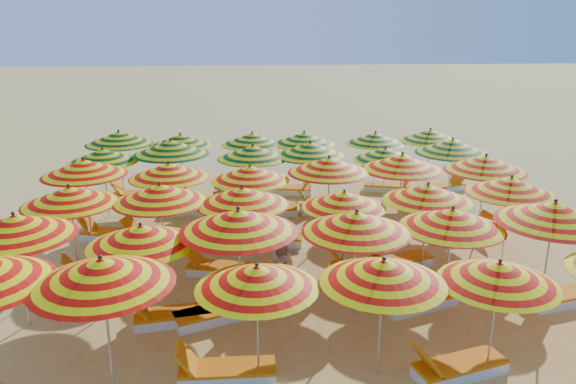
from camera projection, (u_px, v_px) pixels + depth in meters
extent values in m
plane|color=#DCB761|center=(289.00, 254.00, 15.12)|extent=(120.00, 120.00, 0.00)
cylinder|color=silver|center=(108.00, 328.00, 9.33)|extent=(0.05, 0.05, 2.36)
cone|color=orange|center=(101.00, 272.00, 9.03)|extent=(2.83, 2.83, 0.45)
sphere|color=black|center=(100.00, 257.00, 8.95)|extent=(0.08, 0.08, 0.08)
cylinder|color=silver|center=(258.00, 326.00, 9.64)|extent=(0.04, 0.04, 2.11)
cone|color=orange|center=(257.00, 277.00, 9.37)|extent=(2.40, 2.40, 0.40)
sphere|color=black|center=(257.00, 265.00, 9.30)|extent=(0.07, 0.07, 0.07)
cylinder|color=silver|center=(381.00, 321.00, 9.73)|extent=(0.04, 0.04, 2.17)
cone|color=orange|center=(383.00, 272.00, 9.44)|extent=(2.77, 2.77, 0.41)
sphere|color=black|center=(384.00, 259.00, 9.37)|extent=(0.07, 0.07, 0.07)
cylinder|color=silver|center=(493.00, 319.00, 9.87)|extent=(0.04, 0.04, 2.07)
cone|color=orange|center=(499.00, 273.00, 9.60)|extent=(2.61, 2.61, 0.39)
sphere|color=black|center=(500.00, 261.00, 9.53)|extent=(0.07, 0.07, 0.07)
cylinder|color=silver|center=(22.00, 273.00, 11.34)|extent=(0.04, 0.04, 2.35)
cone|color=orange|center=(15.00, 226.00, 11.03)|extent=(2.86, 2.86, 0.45)
sphere|color=black|center=(13.00, 214.00, 10.95)|extent=(0.08, 0.08, 0.08)
cylinder|color=silver|center=(145.00, 278.00, 11.31)|extent=(0.04, 0.04, 2.16)
cone|color=orange|center=(141.00, 235.00, 11.03)|extent=(2.77, 2.77, 0.41)
sphere|color=black|center=(140.00, 224.00, 10.96)|extent=(0.07, 0.07, 0.07)
cylinder|color=silver|center=(240.00, 268.00, 11.47)|extent=(0.05, 0.05, 2.40)
cone|color=orange|center=(238.00, 221.00, 11.16)|extent=(3.19, 3.19, 0.46)
sphere|color=black|center=(238.00, 208.00, 11.08)|extent=(0.08, 0.08, 0.08)
cylinder|color=silver|center=(355.00, 266.00, 11.73)|extent=(0.04, 0.04, 2.27)
cone|color=orange|center=(357.00, 222.00, 11.43)|extent=(2.73, 2.73, 0.43)
sphere|color=black|center=(357.00, 211.00, 11.36)|extent=(0.08, 0.08, 0.08)
cylinder|color=silver|center=(448.00, 261.00, 12.02)|extent=(0.04, 0.04, 2.23)
cone|color=orange|center=(452.00, 219.00, 11.73)|extent=(2.51, 2.51, 0.43)
sphere|color=black|center=(453.00, 208.00, 11.66)|extent=(0.07, 0.07, 0.07)
cylinder|color=silver|center=(547.00, 258.00, 12.00)|extent=(0.05, 0.05, 2.38)
cone|color=orange|center=(554.00, 213.00, 11.69)|extent=(2.88, 2.88, 0.45)
sphere|color=black|center=(556.00, 201.00, 11.61)|extent=(0.08, 0.08, 0.08)
cylinder|color=silver|center=(74.00, 234.00, 13.46)|extent=(0.04, 0.04, 2.26)
cone|color=orange|center=(70.00, 196.00, 13.17)|extent=(2.51, 2.51, 0.43)
sphere|color=black|center=(68.00, 186.00, 13.10)|extent=(0.08, 0.08, 0.08)
cylinder|color=silver|center=(163.00, 232.00, 13.59)|extent=(0.04, 0.04, 2.27)
cone|color=orange|center=(160.00, 193.00, 13.30)|extent=(2.93, 2.93, 0.43)
sphere|color=black|center=(159.00, 183.00, 13.22)|extent=(0.08, 0.08, 0.08)
cylinder|color=silver|center=(243.00, 234.00, 13.52)|extent=(0.04, 0.04, 2.22)
cone|color=orange|center=(242.00, 196.00, 13.23)|extent=(2.55, 2.55, 0.42)
sphere|color=black|center=(242.00, 186.00, 13.16)|extent=(0.07, 0.07, 0.07)
cylinder|color=silver|center=(343.00, 234.00, 13.76)|extent=(0.04, 0.04, 2.05)
cone|color=orange|center=(344.00, 200.00, 13.49)|extent=(2.43, 2.43, 0.39)
sphere|color=black|center=(344.00, 191.00, 13.42)|extent=(0.07, 0.07, 0.07)
cylinder|color=silver|center=(425.00, 229.00, 13.91)|extent=(0.04, 0.04, 2.17)
cone|color=orange|center=(428.00, 193.00, 13.63)|extent=(2.52, 2.52, 0.41)
sphere|color=black|center=(428.00, 183.00, 13.56)|extent=(0.07, 0.07, 0.07)
cylinder|color=silver|center=(506.00, 222.00, 14.30)|extent=(0.04, 0.04, 2.23)
cone|color=orange|center=(511.00, 186.00, 14.01)|extent=(2.79, 2.79, 0.43)
sphere|color=black|center=(512.00, 176.00, 13.93)|extent=(0.07, 0.07, 0.07)
cylinder|color=silver|center=(88.00, 202.00, 15.65)|extent=(0.04, 0.04, 2.33)
cone|color=orange|center=(84.00, 167.00, 15.34)|extent=(3.06, 3.06, 0.44)
sphere|color=black|center=(83.00, 158.00, 15.27)|extent=(0.08, 0.08, 0.08)
cylinder|color=silver|center=(171.00, 204.00, 15.69)|extent=(0.04, 0.04, 2.22)
cone|color=orange|center=(169.00, 171.00, 15.40)|extent=(2.33, 2.33, 0.42)
sphere|color=black|center=(168.00, 162.00, 15.33)|extent=(0.07, 0.07, 0.07)
cylinder|color=silver|center=(251.00, 206.00, 15.61)|extent=(0.04, 0.04, 2.17)
cone|color=orange|center=(250.00, 173.00, 15.33)|extent=(2.61, 2.61, 0.41)
sphere|color=black|center=(250.00, 165.00, 15.26)|extent=(0.07, 0.07, 0.07)
cylinder|color=silver|center=(328.00, 200.00, 15.88)|extent=(0.04, 0.04, 2.33)
cone|color=orange|center=(329.00, 165.00, 15.57)|extent=(2.98, 2.98, 0.44)
sphere|color=black|center=(329.00, 156.00, 15.49)|extent=(0.08, 0.08, 0.08)
cylinder|color=silver|center=(400.00, 196.00, 16.15)|extent=(0.04, 0.04, 2.34)
cone|color=orange|center=(402.00, 162.00, 15.84)|extent=(3.06, 3.06, 0.45)
sphere|color=black|center=(403.00, 153.00, 15.76)|extent=(0.08, 0.08, 0.08)
cylinder|color=silver|center=(482.00, 197.00, 16.09)|extent=(0.04, 0.04, 2.32)
cone|color=orange|center=(485.00, 163.00, 15.79)|extent=(3.02, 3.02, 0.44)
sphere|color=black|center=(486.00, 155.00, 15.71)|extent=(0.08, 0.08, 0.08)
cylinder|color=silver|center=(106.00, 185.00, 17.57)|extent=(0.04, 0.04, 2.16)
cone|color=#727307|center=(103.00, 156.00, 17.29)|extent=(2.74, 2.74, 0.41)
sphere|color=black|center=(102.00, 148.00, 17.22)|extent=(0.07, 0.07, 0.07)
cylinder|color=silver|center=(173.00, 179.00, 17.78)|extent=(0.05, 0.05, 2.38)
cone|color=#727307|center=(171.00, 147.00, 17.47)|extent=(2.75, 2.75, 0.45)
sphere|color=black|center=(170.00, 139.00, 17.39)|extent=(0.08, 0.08, 0.08)
cylinder|color=silver|center=(253.00, 182.00, 17.73)|extent=(0.04, 0.04, 2.24)
cone|color=#727307|center=(253.00, 152.00, 17.44)|extent=(2.60, 2.60, 0.43)
sphere|color=black|center=(253.00, 144.00, 17.37)|extent=(0.07, 0.07, 0.07)
cylinder|color=silver|center=(310.00, 179.00, 17.93)|extent=(0.04, 0.04, 2.29)
cone|color=#727307|center=(310.00, 149.00, 17.63)|extent=(2.29, 2.29, 0.44)
sphere|color=black|center=(310.00, 141.00, 17.56)|extent=(0.08, 0.08, 0.08)
cylinder|color=silver|center=(384.00, 181.00, 18.09)|extent=(0.04, 0.04, 2.08)
cone|color=#727307|center=(385.00, 154.00, 17.82)|extent=(2.26, 2.26, 0.40)
sphere|color=black|center=(386.00, 147.00, 17.75)|extent=(0.07, 0.07, 0.07)
cylinder|color=silver|center=(450.00, 177.00, 18.05)|extent=(0.04, 0.04, 2.34)
cone|color=#727307|center=(452.00, 146.00, 17.74)|extent=(3.09, 3.09, 0.45)
sphere|color=black|center=(453.00, 138.00, 17.66)|extent=(0.08, 0.08, 0.08)
cylinder|color=silver|center=(122.00, 166.00, 19.45)|extent=(0.04, 0.04, 2.31)
cone|color=#727307|center=(119.00, 138.00, 19.15)|extent=(2.31, 2.31, 0.44)
sphere|color=black|center=(118.00, 130.00, 19.08)|extent=(0.08, 0.08, 0.08)
cylinder|color=silver|center=(182.00, 167.00, 19.63)|extent=(0.04, 0.04, 2.18)
cone|color=#727307|center=(181.00, 140.00, 19.34)|extent=(2.61, 2.61, 0.41)
sphere|color=black|center=(180.00, 133.00, 19.27)|extent=(0.07, 0.07, 0.07)
cylinder|color=silver|center=(253.00, 165.00, 19.81)|extent=(0.04, 0.04, 2.18)
cone|color=#727307|center=(252.00, 139.00, 19.52)|extent=(2.80, 2.80, 0.42)
sphere|color=black|center=(252.00, 132.00, 19.45)|extent=(0.07, 0.07, 0.07)
cylinder|color=silver|center=(304.00, 165.00, 19.84)|extent=(0.04, 0.04, 2.20)
cone|color=#727307|center=(304.00, 138.00, 19.55)|extent=(2.53, 2.53, 0.42)
sphere|color=black|center=(304.00, 131.00, 19.48)|extent=(0.07, 0.07, 0.07)
cylinder|color=silver|center=(374.00, 163.00, 20.15)|extent=(0.04, 0.04, 2.13)
cone|color=#727307|center=(375.00, 138.00, 19.88)|extent=(2.42, 2.42, 0.41)
sphere|color=black|center=(376.00, 132.00, 19.81)|extent=(0.07, 0.07, 0.07)
cylinder|color=silver|center=(428.00, 161.00, 20.36)|extent=(0.04, 0.04, 2.19)
cone|color=#727307|center=(430.00, 135.00, 20.08)|extent=(2.46, 2.46, 0.42)
sphere|color=black|center=(431.00, 129.00, 20.01)|extent=(0.07, 0.07, 0.07)
cube|color=white|center=(228.00, 374.00, 9.91)|extent=(1.71, 0.59, 0.20)
cube|color=orange|center=(227.00, 368.00, 9.87)|extent=(1.71, 0.59, 0.06)
cube|color=orange|center=(187.00, 358.00, 9.75)|extent=(0.37, 0.58, 0.48)
cube|color=white|center=(459.00, 369.00, 10.03)|extent=(1.80, 1.05, 0.20)
cube|color=orange|center=(460.00, 363.00, 9.99)|extent=(1.80, 1.05, 0.06)
cube|color=orange|center=(428.00, 361.00, 9.69)|extent=(0.52, 0.66, 0.48)
cube|color=white|center=(176.00, 318.00, 11.75)|extent=(1.78, 0.87, 0.20)
cube|color=orange|center=(176.00, 312.00, 11.71)|extent=(1.78, 0.87, 0.06)
cube|color=orange|center=(140.00, 307.00, 11.48)|extent=(0.46, 0.63, 0.48)
cube|color=white|center=(215.00, 316.00, 11.82)|extent=(1.79, 1.18, 0.20)
cube|color=orange|center=(215.00, 310.00, 11.78)|extent=(1.79, 1.18, 0.06)
cube|color=orange|center=(245.00, 294.00, 12.01)|extent=(0.56, 0.67, 0.48)
cube|color=white|center=(419.00, 303.00, 12.34)|extent=(1.80, 1.12, 0.20)
cube|color=orange|center=(419.00, 298.00, 12.31)|extent=(1.80, 1.12, 0.06)
cube|color=orange|center=(393.00, 295.00, 11.97)|extent=(0.54, 0.67, 0.48)
cube|color=white|center=(561.00, 299.00, 12.51)|extent=(1.79, 0.99, 0.20)
cube|color=orange|center=(562.00, 294.00, 12.47)|extent=(1.79, 0.99, 0.06)
cube|color=orange|center=(537.00, 290.00, 12.19)|extent=(0.50, 0.65, 0.48)
cube|color=white|center=(101.00, 273.00, 13.76)|extent=(1.79, 1.04, 0.20)
cube|color=orange|center=(101.00, 268.00, 13.72)|extent=(1.79, 1.04, 0.06)
cube|color=orange|center=(69.00, 264.00, 13.43)|extent=(0.51, 0.66, 0.48)
cube|color=white|center=(222.00, 270.00, 13.92)|extent=(1.79, 0.93, 0.20)
cube|color=orange|center=(222.00, 266.00, 13.88)|extent=(1.79, 0.93, 0.06)
cube|color=orange|center=(194.00, 256.00, 13.92)|extent=(0.48, 0.65, 0.48)
cube|color=white|center=(365.00, 270.00, 13.96)|extent=(1.72, 0.65, 0.20)
cube|color=orange|center=(365.00, 265.00, 13.93)|extent=(1.72, 0.65, 0.06)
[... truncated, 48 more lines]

